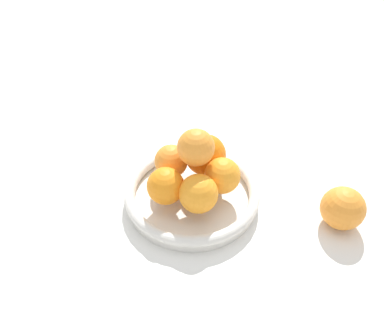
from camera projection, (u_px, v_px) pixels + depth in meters
ground_plane at (192, 200)px, 0.73m from camera, size 4.00×4.00×0.00m
fruit_bowl at (192, 194)px, 0.72m from camera, size 0.26×0.26×0.03m
orange_pile at (195, 168)px, 0.68m from camera, size 0.17×0.18×0.12m
stray_orange at (343, 208)px, 0.66m from camera, size 0.08×0.08×0.08m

